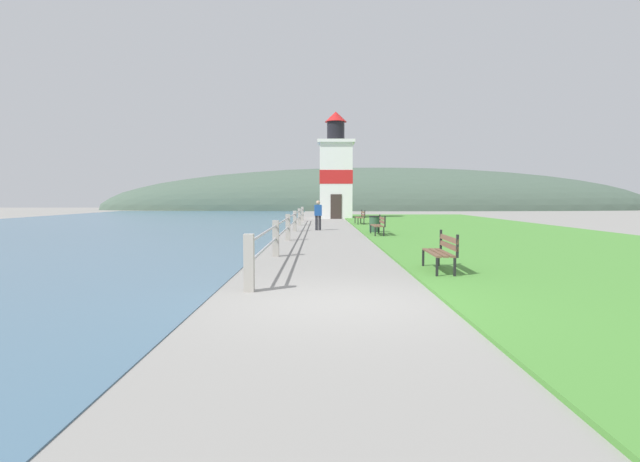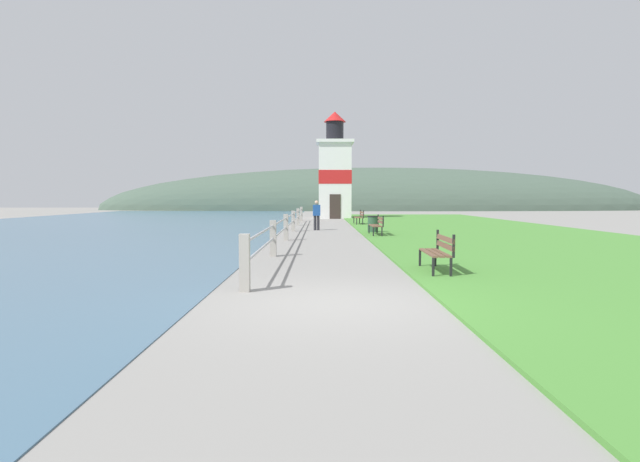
{
  "view_description": "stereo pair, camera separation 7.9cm",
  "coord_description": "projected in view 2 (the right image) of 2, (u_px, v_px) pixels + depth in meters",
  "views": [
    {
      "loc": [
        -0.32,
        -7.99,
        1.71
      ],
      "look_at": [
        -0.28,
        13.14,
        0.3
      ],
      "focal_mm": 28.0,
      "sensor_mm": 36.0,
      "label": 1
    },
    {
      "loc": [
        -0.24,
        -7.99,
        1.71
      ],
      "look_at": [
        -0.28,
        13.14,
        0.3
      ],
      "focal_mm": 28.0,
      "sensor_mm": 36.0,
      "label": 2
    }
  ],
  "objects": [
    {
      "name": "water_strip",
      "position": [
        40.0,
        232.0,
        24.78
      ],
      "size": [
        24.0,
        80.16,
        0.01
      ],
      "color": "#476B84",
      "rests_on": "ground_plane"
    },
    {
      "name": "lighthouse",
      "position": [
        336.0,
        174.0,
        41.66
      ],
      "size": [
        3.06,
        3.06,
        8.86
      ],
      "color": "white",
      "rests_on": "ground_plane"
    },
    {
      "name": "person_strolling",
      "position": [
        318.0,
        214.0,
        26.3
      ],
      "size": [
        0.4,
        0.24,
        1.57
      ],
      "rotation": [
        0.0,
        0.0,
        1.65
      ],
      "color": "#28282D",
      "rests_on": "ground_plane"
    },
    {
      "name": "park_bench_midway",
      "position": [
        378.0,
        224.0,
        22.27
      ],
      "size": [
        0.48,
        1.8,
        0.94
      ],
      "rotation": [
        0.0,
        0.0,
        3.15
      ],
      "color": "brown",
      "rests_on": "ground_plane"
    },
    {
      "name": "ground_plane",
      "position": [
        336.0,
        303.0,
        8.09
      ],
      "size": [
        160.0,
        160.0,
        0.0
      ],
      "primitive_type": "plane",
      "color": "gray"
    },
    {
      "name": "park_bench_near",
      "position": [
        440.0,
        250.0,
        11.24
      ],
      "size": [
        0.51,
        1.65,
        0.94
      ],
      "rotation": [
        0.0,
        0.0,
        3.12
      ],
      "color": "brown",
      "rests_on": "ground_plane"
    },
    {
      "name": "distant_hillside",
      "position": [
        379.0,
        210.0,
        71.33
      ],
      "size": [
        80.0,
        16.0,
        12.0
      ],
      "color": "#475B4C",
      "rests_on": "ground_plane"
    },
    {
      "name": "park_bench_far",
      "position": [
        361.0,
        216.0,
        31.58
      ],
      "size": [
        0.54,
        1.71,
        0.94
      ],
      "rotation": [
        0.0,
        0.0,
        3.18
      ],
      "color": "brown",
      "rests_on": "ground_plane"
    },
    {
      "name": "grass_verge",
      "position": [
        481.0,
        232.0,
        24.73
      ],
      "size": [
        12.0,
        50.1,
        0.06
      ],
      "color": "#4C8E38",
      "rests_on": "ground_plane"
    },
    {
      "name": "trash_bin",
      "position": [
        374.0,
        225.0,
        24.04
      ],
      "size": [
        0.54,
        0.54,
        0.84
      ],
      "color": "#2D5138",
      "rests_on": "ground_plane"
    },
    {
      "name": "seawall_railing",
      "position": [
        291.0,
        222.0,
        22.71
      ],
      "size": [
        0.18,
        27.57,
        1.05
      ],
      "color": "#A8A399",
      "rests_on": "ground_plane"
    }
  ]
}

